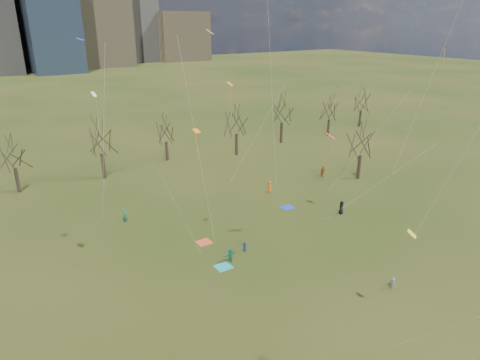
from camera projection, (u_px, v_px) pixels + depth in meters
ground at (312, 289)px, 39.32m from camera, size 500.00×500.00×0.00m
bare_tree_row at (150, 138)px, 66.24m from camera, size 113.04×29.80×9.50m
blanket_teal at (223, 267)px, 42.90m from camera, size 1.60×1.50×0.03m
blanket_navy at (287, 207)px, 56.45m from camera, size 1.60×1.50×0.03m
blanket_crimson at (204, 242)px, 47.59m from camera, size 1.60×1.50×0.03m
person_3 at (393, 283)px, 39.21m from camera, size 0.53×0.81×1.17m
person_5 at (230, 255)px, 43.49m from camera, size 1.46×0.54×1.55m
person_6 at (341, 208)px, 54.33m from camera, size 1.02×0.96×1.75m
person_8 at (245, 247)px, 45.38m from camera, size 0.71×0.73×1.18m
person_10 at (323, 171)px, 67.35m from camera, size 1.06×0.53×1.75m
person_12 at (270, 187)px, 61.17m from camera, size 0.74×0.95×1.71m
person_13 at (124, 215)px, 52.10m from camera, size 0.54×0.72×1.81m
kites_airborne at (279, 118)px, 44.20m from camera, size 68.18×50.96×33.65m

